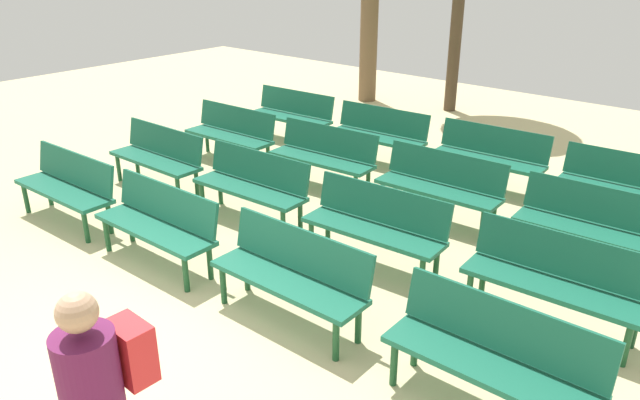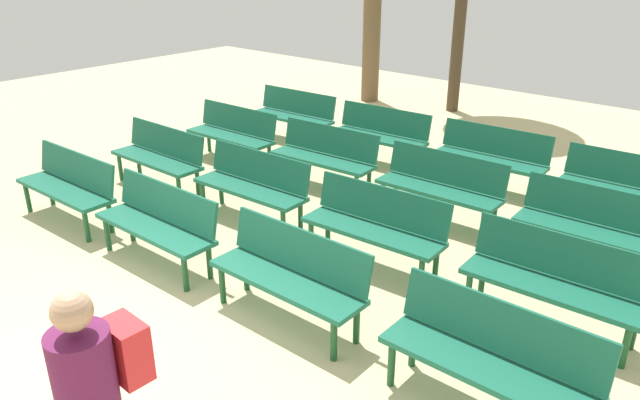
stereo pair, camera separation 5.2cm
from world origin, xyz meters
TOP-DOWN VIEW (x-y plane):
  - ground_plane at (0.00, 0.00)m, footprint 24.00×24.00m
  - bench_r0_c0 at (-2.81, 1.43)m, footprint 1.62×0.53m
  - bench_r0_c1 at (-1.04, 1.51)m, footprint 1.61×0.51m
  - bench_r0_c2 at (0.82, 1.64)m, footprint 1.61×0.51m
  - bench_r0_c3 at (2.76, 1.73)m, footprint 1.61×0.51m
  - bench_r1_c0 at (-2.89, 2.85)m, footprint 1.61×0.50m
  - bench_r1_c1 at (-1.08, 2.96)m, footprint 1.62×0.56m
  - bench_r1_c2 at (0.79, 3.00)m, footprint 1.63×0.59m
  - bench_r1_c3 at (2.70, 3.12)m, footprint 1.62×0.57m
  - bench_r2_c0 at (-2.95, 4.29)m, footprint 1.62×0.54m
  - bench_r2_c1 at (-1.12, 4.41)m, footprint 1.63×0.59m
  - bench_r2_c2 at (0.73, 4.47)m, footprint 1.62×0.54m
  - bench_r2_c3 at (2.58, 4.52)m, footprint 1.62×0.56m
  - bench_r3_c0 at (-2.99, 5.75)m, footprint 1.62×0.57m
  - bench_r3_c1 at (-1.13, 5.78)m, footprint 1.63×0.58m
  - bench_r3_c2 at (0.70, 5.93)m, footprint 1.62×0.57m
  - bench_r3_c3 at (2.52, 5.93)m, footprint 1.62×0.55m
  - tree_2 at (-3.73, 9.02)m, footprint 0.38×0.38m
  - visitor_with_backpack at (1.49, -0.65)m, footprint 0.35×0.53m

SIDE VIEW (x-z plane):
  - ground_plane at x=0.00m, z-range 0.00..0.00m
  - bench_r0_c0 at x=-2.81m, z-range 0.07..0.94m
  - bench_r0_c1 at x=-1.04m, z-range 0.07..0.94m
  - bench_r0_c2 at x=0.82m, z-range 0.07..0.94m
  - bench_r0_c3 at x=2.76m, z-range 0.07..0.94m
  - bench_r1_c0 at x=-2.89m, z-range 0.07..0.94m
  - bench_r1_c1 at x=-1.08m, z-range 0.07..0.94m
  - bench_r1_c2 at x=0.79m, z-range 0.07..0.94m
  - bench_r1_c3 at x=2.70m, z-range 0.07..0.94m
  - bench_r2_c0 at x=-2.95m, z-range 0.07..0.94m
  - bench_r2_c1 at x=-1.12m, z-range 0.07..0.94m
  - bench_r2_c2 at x=0.73m, z-range 0.07..0.94m
  - bench_r2_c3 at x=2.58m, z-range 0.07..0.94m
  - bench_r3_c0 at x=-2.99m, z-range 0.07..0.94m
  - bench_r3_c1 at x=-1.13m, z-range 0.07..0.94m
  - bench_r3_c2 at x=0.70m, z-range 0.07..0.94m
  - bench_r3_c3 at x=2.52m, z-range 0.07..0.94m
  - visitor_with_backpack at x=1.49m, z-range 0.11..1.76m
  - tree_2 at x=-3.73m, z-range 0.00..3.17m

